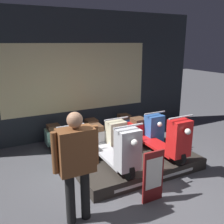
# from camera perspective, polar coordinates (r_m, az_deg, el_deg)

# --- Properties ---
(ground_plane) EXTENTS (30.00, 30.00, 0.00)m
(ground_plane) POSITION_cam_1_polar(r_m,az_deg,el_deg) (4.35, 7.75, -18.28)
(ground_plane) COLOR #4C4C51
(shop_wall_back) EXTENTS (6.93, 0.09, 3.20)m
(shop_wall_back) POSITION_cam_1_polar(r_m,az_deg,el_deg) (6.46, -7.80, 8.23)
(shop_wall_back) COLOR #23282D
(shop_wall_back) RESTS_ON ground_plane
(display_platform) EXTENTS (2.41, 1.57, 0.22)m
(display_platform) POSITION_cam_1_polar(r_m,az_deg,el_deg) (5.15, 4.87, -11.02)
(display_platform) COLOR #2D2823
(display_platform) RESTS_ON ground_plane
(scooter_display_left) EXTENTS (0.54, 1.78, 0.94)m
(scooter_display_left) POSITION_cam_1_polar(r_m,az_deg,el_deg) (4.65, -0.22, -7.69)
(scooter_display_left) COLOR black
(scooter_display_left) RESTS_ON display_platform
(scooter_display_right) EXTENTS (0.54, 1.78, 0.94)m
(scooter_display_right) POSITION_cam_1_polar(r_m,az_deg,el_deg) (5.20, 10.54, -5.40)
(scooter_display_right) COLOR black
(scooter_display_right) RESTS_ON display_platform
(scooter_backrow_0) EXTENTS (0.54, 1.78, 0.94)m
(scooter_backrow_0) POSITION_cam_1_polar(r_m,az_deg,el_deg) (5.46, -11.20, -6.90)
(scooter_backrow_0) COLOR black
(scooter_backrow_0) RESTS_ON ground_plane
(scooter_backrow_1) EXTENTS (0.54, 1.78, 0.94)m
(scooter_backrow_1) POSITION_cam_1_polar(r_m,az_deg,el_deg) (5.77, -1.90, -5.33)
(scooter_backrow_1) COLOR black
(scooter_backrow_1) RESTS_ON ground_plane
(scooter_backrow_2) EXTENTS (0.54, 1.78, 0.94)m
(scooter_backrow_2) POSITION_cam_1_polar(r_m,az_deg,el_deg) (6.21, 6.21, -3.84)
(scooter_backrow_2) COLOR black
(scooter_backrow_2) RESTS_ON ground_plane
(person_left_browsing) EXTENTS (0.64, 0.27, 1.58)m
(person_left_browsing) POSITION_cam_1_polar(r_m,az_deg,el_deg) (3.37, -8.16, -10.50)
(person_left_browsing) COLOR black
(person_left_browsing) RESTS_ON ground_plane
(price_sign_board) EXTENTS (0.36, 0.04, 0.85)m
(price_sign_board) POSITION_cam_1_polar(r_m,az_deg,el_deg) (4.01, 9.41, -14.32)
(price_sign_board) COLOR maroon
(price_sign_board) RESTS_ON ground_plane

